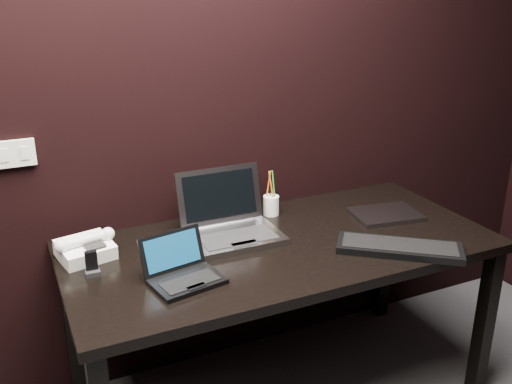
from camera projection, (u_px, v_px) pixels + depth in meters
name	position (u px, v px, depth m)	size (l,w,h in m)	color
wall_back	(172.00, 91.00, 2.30)	(4.00, 4.00, 0.00)	black
wall_switch	(14.00, 154.00, 2.11)	(0.15, 0.02, 0.10)	silver
desk	(281.00, 260.00, 2.30)	(1.70, 0.80, 0.74)	black
netbook	(183.00, 272.00, 1.98)	(0.27, 0.25, 0.15)	black
silver_laptop	(231.00, 225.00, 2.31)	(0.37, 0.33, 0.25)	#9A9A9F
ext_keyboard	(399.00, 248.00, 2.20)	(0.47, 0.42, 0.03)	black
closed_laptop	(386.00, 214.00, 2.52)	(0.32, 0.25, 0.02)	gray
desk_phone	(85.00, 248.00, 2.13)	(0.24, 0.21, 0.11)	white
mobile_phone	(92.00, 266.00, 2.02)	(0.05, 0.04, 0.09)	black
pen_cup	(271.00, 204.00, 2.53)	(0.07, 0.07, 0.21)	white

